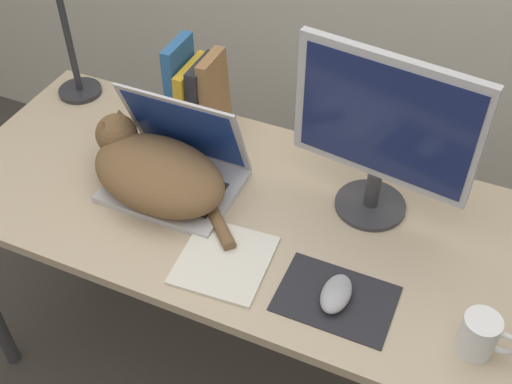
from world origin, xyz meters
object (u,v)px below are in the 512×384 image
Objects in this scene: external_monitor at (383,131)px; mug at (480,336)px; book_row at (197,92)px; computer_mouse at (336,294)px; laptop at (177,168)px; notepad at (224,260)px; cat at (155,170)px.

external_monitor is 0.48m from mug.
book_row reaches higher than mug.
computer_mouse is at bearing -37.81° from book_row.
book_row reaches higher than computer_mouse.
laptop is 1.43× the size of notepad.
external_monitor is 0.38m from computer_mouse.
laptop is 0.69× the size of cat.
laptop is 1.27× the size of book_row.
mug is at bearing -10.25° from cat.
mug is at bearing -0.49° from notepad.
book_row is at bearing 152.92° from mug.
laptop is 0.26m from book_row.
mug is at bearing -13.96° from laptop.
mug is (0.57, -0.00, 0.05)m from notepad.
cat is 0.85m from mug.
mug reaches higher than computer_mouse.
book_row is (-0.06, 0.24, 0.06)m from laptop.
laptop is 2.77× the size of mug.
mug is (0.31, -0.31, -0.19)m from external_monitor.
book_row is 2.18× the size of mug.
notepad is at bearing -40.52° from laptop.
laptop is 0.53m from computer_mouse.
external_monitor is 0.58m from book_row.
cat is 0.55m from computer_mouse.
cat is at bearing 169.75° from mug.
computer_mouse is at bearing -21.22° from laptop.
cat is at bearing 164.74° from computer_mouse.
notepad is at bearing -29.07° from cat.
external_monitor is 1.91× the size of notepad.
laptop reaches higher than computer_mouse.
laptop is 0.82m from mug.
external_monitor is 1.70× the size of book_row.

